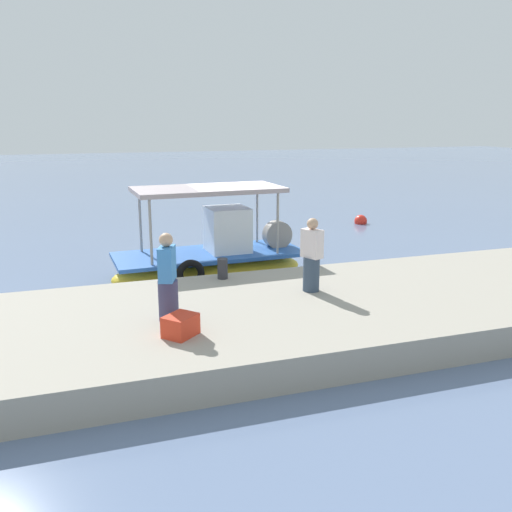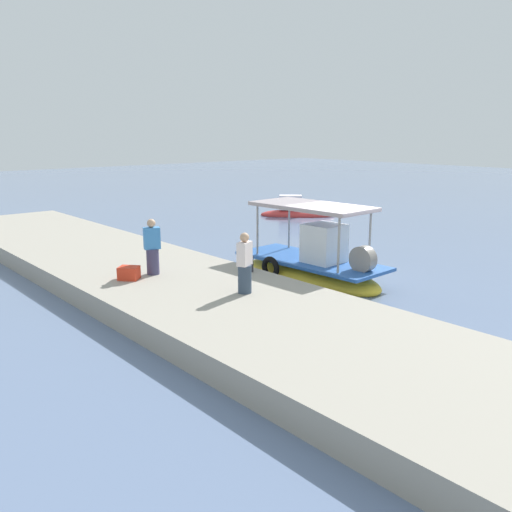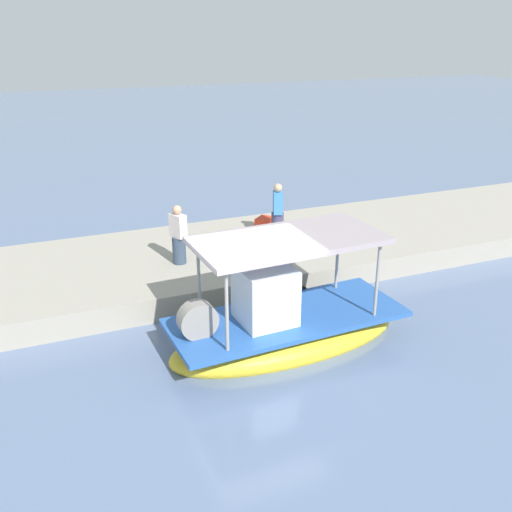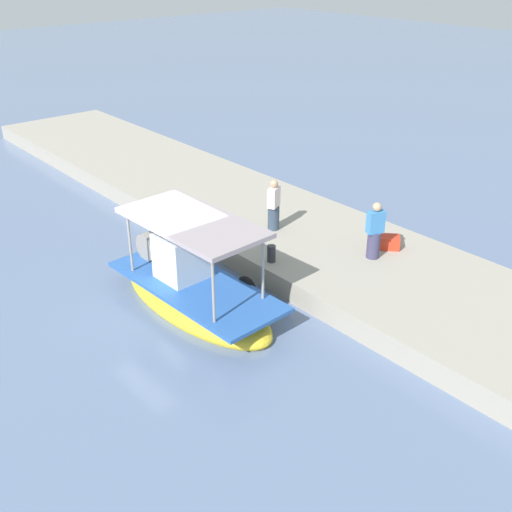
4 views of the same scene
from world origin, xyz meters
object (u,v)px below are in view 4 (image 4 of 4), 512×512
Objects in this scene: main_fishing_boat at (194,290)px; fisherman_near_bollard at (375,233)px; mooring_bollard at (271,254)px; cargo_crate at (390,242)px; fisherman_by_crate at (274,207)px.

fisherman_near_bollard is (-2.02, -4.75, 0.91)m from main_fishing_boat.
cargo_crate is (-1.61, -3.17, -0.06)m from mooring_bollard.
fisherman_near_bollard is 3.36m from fisherman_by_crate.
fisherman_by_crate is 3.64m from cargo_crate.
mooring_bollard is (-0.35, -2.41, 0.41)m from main_fishing_boat.
cargo_crate is at bearing -85.83° from fisherman_near_bollard.
fisherman_by_crate is 2.90× the size of cargo_crate.
cargo_crate is (0.06, -0.83, -0.56)m from fisherman_near_bollard.
cargo_crate is at bearing -109.34° from main_fishing_boat.
main_fishing_boat is at bearing 66.97° from fisherman_near_bollard.
fisherman_near_bollard reaches higher than fisherman_by_crate.
fisherman_near_bollard is at bearing -125.42° from mooring_bollard.
main_fishing_boat is at bearing 107.45° from fisherman_by_crate.
fisherman_near_bollard is 3.00× the size of cargo_crate.
mooring_bollard is 0.88× the size of cargo_crate.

